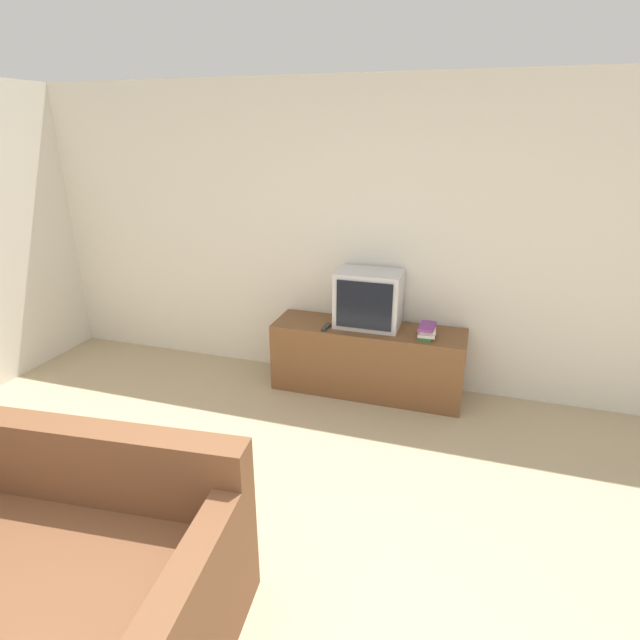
# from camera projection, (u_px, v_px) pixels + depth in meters

# --- Properties ---
(wall_back) EXTENTS (9.00, 0.06, 2.60)m
(wall_back) POSITION_uv_depth(u_px,v_px,m) (356.00, 239.00, 4.31)
(wall_back) COLOR silver
(wall_back) RESTS_ON ground_plane
(tv_stand) EXTENTS (1.64, 0.46, 0.61)m
(tv_stand) POSITION_uv_depth(u_px,v_px,m) (367.00, 360.00, 4.37)
(tv_stand) COLOR brown
(tv_stand) RESTS_ON ground_plane
(television) EXTENTS (0.54, 0.37, 0.48)m
(television) POSITION_uv_depth(u_px,v_px,m) (369.00, 299.00, 4.22)
(television) COLOR silver
(television) RESTS_ON tv_stand
(couch) EXTENTS (1.82, 1.14, 0.88)m
(couch) POSITION_uv_depth(u_px,v_px,m) (41.00, 580.00, 2.24)
(couch) COLOR brown
(couch) RESTS_ON ground_plane
(book_stack) EXTENTS (0.15, 0.23, 0.10)m
(book_stack) POSITION_uv_depth(u_px,v_px,m) (427.00, 331.00, 4.05)
(book_stack) COLOR #2D753D
(book_stack) RESTS_ON tv_stand
(remote_on_stand) EXTENTS (0.05, 0.15, 0.02)m
(remote_on_stand) POSITION_uv_depth(u_px,v_px,m) (326.00, 327.00, 4.23)
(remote_on_stand) COLOR #2D2D2D
(remote_on_stand) RESTS_ON tv_stand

